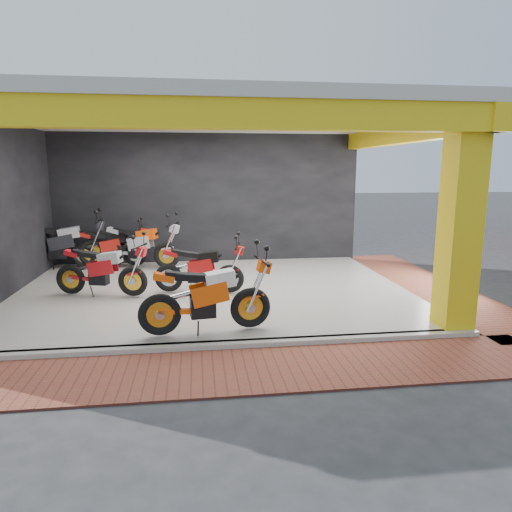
{
  "coord_description": "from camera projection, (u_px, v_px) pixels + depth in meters",
  "views": [
    {
      "loc": [
        -0.31,
        -7.31,
        2.59
      ],
      "look_at": [
        0.83,
        1.39,
        0.9
      ],
      "focal_mm": 32.0,
      "sensor_mm": 36.0,
      "label": 1
    }
  ],
  "objects": [
    {
      "name": "moto_row_d",
      "position": [
        135.0,
        243.0,
        11.65
      ],
      "size": [
        1.97,
        0.73,
        1.2
      ],
      "primitive_type": null,
      "rotation": [
        0.0,
        0.0,
        -0.0
      ],
      "color": "#B41B13",
      "rests_on": "showroom_floor"
    },
    {
      "name": "moto_row_b",
      "position": [
        230.0,
        265.0,
        9.11
      ],
      "size": [
        2.02,
        1.06,
        1.18
      ],
      "primitive_type": null,
      "rotation": [
        0.0,
        0.0,
        -0.19
      ],
      "color": "red",
      "rests_on": "showroom_floor"
    },
    {
      "name": "showroom_ceiling",
      "position": [
        210.0,
        116.0,
        8.91
      ],
      "size": [
        8.4,
        6.4,
        0.2
      ],
      "primitive_type": "cube",
      "color": "beige",
      "rests_on": "corner_column"
    },
    {
      "name": "header_beam_right",
      "position": [
        403.0,
        134.0,
        9.48
      ],
      "size": [
        0.3,
        6.4,
        0.4
      ],
      "primitive_type": "cube",
      "color": "yellow",
      "rests_on": "corner_column"
    },
    {
      "name": "moto_row_e",
      "position": [
        92.0,
        240.0,
        11.49
      ],
      "size": [
        2.4,
        1.01,
        1.43
      ],
      "primitive_type": null,
      "rotation": [
        0.0,
        0.0,
        0.06
      ],
      "color": "black",
      "rests_on": "showroom_floor"
    },
    {
      "name": "ground",
      "position": [
        218.0,
        325.0,
        7.64
      ],
      "size": [
        80.0,
        80.0,
        0.0
      ],
      "primitive_type": "plane",
      "color": "#2D2D30",
      "rests_on": "ground"
    },
    {
      "name": "moto_row_a",
      "position": [
        132.0,
        267.0,
        8.86
      ],
      "size": [
        2.11,
        1.21,
        1.22
      ],
      "primitive_type": null,
      "rotation": [
        0.0,
        0.0,
        -0.25
      ],
      "color": "red",
      "rests_on": "showroom_floor"
    },
    {
      "name": "floor_kerb",
      "position": [
        221.0,
        346.0,
        6.64
      ],
      "size": [
        8.0,
        0.2,
        0.1
      ],
      "primitive_type": "cube",
      "color": "beige",
      "rests_on": "ground"
    },
    {
      "name": "paver_right",
      "position": [
        428.0,
        285.0,
        10.21
      ],
      "size": [
        1.4,
        7.0,
        0.03
      ],
      "primitive_type": "cube",
      "color": "brown",
      "rests_on": "ground"
    },
    {
      "name": "paver_front",
      "position": [
        224.0,
        371.0,
        5.89
      ],
      "size": [
        9.0,
        1.4,
        0.03
      ],
      "primitive_type": "cube",
      "color": "brown",
      "rests_on": "ground"
    },
    {
      "name": "header_beam_front",
      "position": [
        217.0,
        114.0,
        6.05
      ],
      "size": [
        8.4,
        0.3,
        0.4
      ],
      "primitive_type": "cube",
      "color": "yellow",
      "rests_on": "corner_column"
    },
    {
      "name": "corner_column",
      "position": [
        460.0,
        223.0,
        7.07
      ],
      "size": [
        0.5,
        0.5,
        3.5
      ],
      "primitive_type": "cube",
      "color": "yellow",
      "rests_on": "ground"
    },
    {
      "name": "moto_hero",
      "position": [
        250.0,
        288.0,
        7.08
      ],
      "size": [
        2.23,
        1.05,
        1.31
      ],
      "primitive_type": null,
      "rotation": [
        0.0,
        0.0,
        0.12
      ],
      "color": "#FC540A",
      "rests_on": "showroom_floor"
    },
    {
      "name": "moto_row_c",
      "position": [
        166.0,
        242.0,
        11.3
      ],
      "size": [
        2.39,
        1.46,
        1.37
      ],
      "primitive_type": null,
      "rotation": [
        0.0,
        0.0,
        -0.3
      ],
      "color": "#B0B2B8",
      "rests_on": "showroom_floor"
    },
    {
      "name": "back_wall",
      "position": [
        207.0,
        200.0,
        12.28
      ],
      "size": [
        8.2,
        0.2,
        3.5
      ],
      "primitive_type": "cube",
      "color": "black",
      "rests_on": "ground"
    },
    {
      "name": "showroom_floor",
      "position": [
        213.0,
        291.0,
        9.58
      ],
      "size": [
        8.0,
        6.0,
        0.1
      ],
      "primitive_type": "cube",
      "color": "beige",
      "rests_on": "ground"
    }
  ]
}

